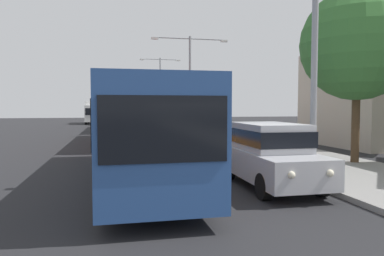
{
  "coord_description": "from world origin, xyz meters",
  "views": [
    {
      "loc": [
        -2.2,
        -2.12,
        2.4
      ],
      "look_at": [
        1.13,
        13.1,
        1.49
      ],
      "focal_mm": 34.18,
      "sensor_mm": 36.0,
      "label": 1
    }
  ],
  "objects_px": {
    "streetlamp_near": "(315,15)",
    "streetlamp_mid": "(190,74)",
    "bus_second_in_line": "(126,117)",
    "streetlamp_far": "(160,84)",
    "bus_middle": "(121,114)",
    "box_truck_oncoming": "(95,111)",
    "white_suv": "(270,152)",
    "bus_lead": "(140,128)",
    "bus_fourth_in_line": "(119,112)",
    "roadside_tree": "(358,44)"
  },
  "relations": [
    {
      "from": "bus_fourth_in_line",
      "to": "bus_second_in_line",
      "type": "bearing_deg",
      "value": -90.0
    },
    {
      "from": "white_suv",
      "to": "box_truck_oncoming",
      "type": "distance_m",
      "value": 44.12
    },
    {
      "from": "box_truck_oncoming",
      "to": "roadside_tree",
      "type": "distance_m",
      "value": 42.55
    },
    {
      "from": "streetlamp_near",
      "to": "streetlamp_mid",
      "type": "xyz_separation_m",
      "value": [
        -0.0,
        18.92,
        -0.19
      ]
    },
    {
      "from": "streetlamp_near",
      "to": "bus_second_in_line",
      "type": "bearing_deg",
      "value": 110.83
    },
    {
      "from": "streetlamp_mid",
      "to": "bus_fourth_in_line",
      "type": "bearing_deg",
      "value": 103.64
    },
    {
      "from": "bus_second_in_line",
      "to": "roadside_tree",
      "type": "bearing_deg",
      "value": -53.54
    },
    {
      "from": "streetlamp_near",
      "to": "streetlamp_far",
      "type": "xyz_separation_m",
      "value": [
        -0.0,
        37.84,
        0.11
      ]
    },
    {
      "from": "streetlamp_near",
      "to": "streetlamp_mid",
      "type": "distance_m",
      "value": 18.92
    },
    {
      "from": "bus_middle",
      "to": "bus_fourth_in_line",
      "type": "relative_size",
      "value": 1.12
    },
    {
      "from": "bus_lead",
      "to": "bus_middle",
      "type": "height_order",
      "value": "same"
    },
    {
      "from": "white_suv",
      "to": "streetlamp_far",
      "type": "height_order",
      "value": "streetlamp_far"
    },
    {
      "from": "bus_lead",
      "to": "box_truck_oncoming",
      "type": "relative_size",
      "value": 1.5
    },
    {
      "from": "box_truck_oncoming",
      "to": "streetlamp_mid",
      "type": "bearing_deg",
      "value": -70.2
    },
    {
      "from": "bus_lead",
      "to": "bus_middle",
      "type": "bearing_deg",
      "value": 90.0
    },
    {
      "from": "bus_second_in_line",
      "to": "streetlamp_near",
      "type": "xyz_separation_m",
      "value": [
        5.4,
        -14.19,
        3.6
      ]
    },
    {
      "from": "bus_lead",
      "to": "box_truck_oncoming",
      "type": "distance_m",
      "value": 41.69
    },
    {
      "from": "streetlamp_mid",
      "to": "white_suv",
      "type": "bearing_deg",
      "value": -95.01
    },
    {
      "from": "bus_second_in_line",
      "to": "roadside_tree",
      "type": "relative_size",
      "value": 1.76
    },
    {
      "from": "bus_middle",
      "to": "streetlamp_far",
      "type": "relative_size",
      "value": 1.42
    },
    {
      "from": "bus_middle",
      "to": "bus_second_in_line",
      "type": "bearing_deg",
      "value": -90.0
    },
    {
      "from": "streetlamp_mid",
      "to": "streetlamp_far",
      "type": "height_order",
      "value": "streetlamp_far"
    },
    {
      "from": "streetlamp_mid",
      "to": "roadside_tree",
      "type": "height_order",
      "value": "streetlamp_mid"
    },
    {
      "from": "bus_middle",
      "to": "streetlamp_near",
      "type": "bearing_deg",
      "value": -78.9
    },
    {
      "from": "bus_second_in_line",
      "to": "bus_middle",
      "type": "distance_m",
      "value": 13.31
    },
    {
      "from": "box_truck_oncoming",
      "to": "streetlamp_near",
      "type": "relative_size",
      "value": 0.9
    },
    {
      "from": "bus_lead",
      "to": "bus_second_in_line",
      "type": "height_order",
      "value": "same"
    },
    {
      "from": "roadside_tree",
      "to": "streetlamp_mid",
      "type": "bearing_deg",
      "value": 101.36
    },
    {
      "from": "streetlamp_far",
      "to": "bus_fourth_in_line",
      "type": "bearing_deg",
      "value": 148.35
    },
    {
      "from": "streetlamp_near",
      "to": "streetlamp_mid",
      "type": "bearing_deg",
      "value": 90.0
    },
    {
      "from": "bus_middle",
      "to": "white_suv",
      "type": "distance_m",
      "value": 28.23
    },
    {
      "from": "bus_fourth_in_line",
      "to": "streetlamp_mid",
      "type": "height_order",
      "value": "streetlamp_mid"
    },
    {
      "from": "bus_middle",
      "to": "roadside_tree",
      "type": "bearing_deg",
      "value": -70.85
    },
    {
      "from": "bus_lead",
      "to": "bus_second_in_line",
      "type": "xyz_separation_m",
      "value": [
        0.0,
        12.66,
        0.0
      ]
    },
    {
      "from": "streetlamp_near",
      "to": "streetlamp_mid",
      "type": "height_order",
      "value": "streetlamp_near"
    },
    {
      "from": "bus_middle",
      "to": "box_truck_oncoming",
      "type": "distance_m",
      "value": 15.93
    },
    {
      "from": "bus_second_in_line",
      "to": "bus_middle",
      "type": "height_order",
      "value": "same"
    },
    {
      "from": "bus_lead",
      "to": "streetlamp_far",
      "type": "xyz_separation_m",
      "value": [
        5.4,
        36.31,
        3.7
      ]
    },
    {
      "from": "white_suv",
      "to": "box_truck_oncoming",
      "type": "height_order",
      "value": "box_truck_oncoming"
    },
    {
      "from": "bus_fourth_in_line",
      "to": "streetlamp_far",
      "type": "bearing_deg",
      "value": -31.65
    },
    {
      "from": "bus_second_in_line",
      "to": "streetlamp_far",
      "type": "height_order",
      "value": "streetlamp_far"
    },
    {
      "from": "bus_lead",
      "to": "streetlamp_far",
      "type": "height_order",
      "value": "streetlamp_far"
    },
    {
      "from": "bus_lead",
      "to": "streetlamp_near",
      "type": "distance_m",
      "value": 6.66
    },
    {
      "from": "box_truck_oncoming",
      "to": "bus_second_in_line",
      "type": "bearing_deg",
      "value": -83.48
    },
    {
      "from": "bus_lead",
      "to": "bus_fourth_in_line",
      "type": "xyz_separation_m",
      "value": [
        -0.0,
        39.64,
        -0.0
      ]
    },
    {
      "from": "box_truck_oncoming",
      "to": "bus_middle",
      "type": "bearing_deg",
      "value": -78.04
    },
    {
      "from": "roadside_tree",
      "to": "bus_second_in_line",
      "type": "bearing_deg",
      "value": 126.46
    },
    {
      "from": "bus_second_in_line",
      "to": "white_suv",
      "type": "height_order",
      "value": "bus_second_in_line"
    },
    {
      "from": "bus_lead",
      "to": "bus_middle",
      "type": "relative_size",
      "value": 0.94
    },
    {
      "from": "bus_lead",
      "to": "white_suv",
      "type": "relative_size",
      "value": 2.5
    }
  ]
}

